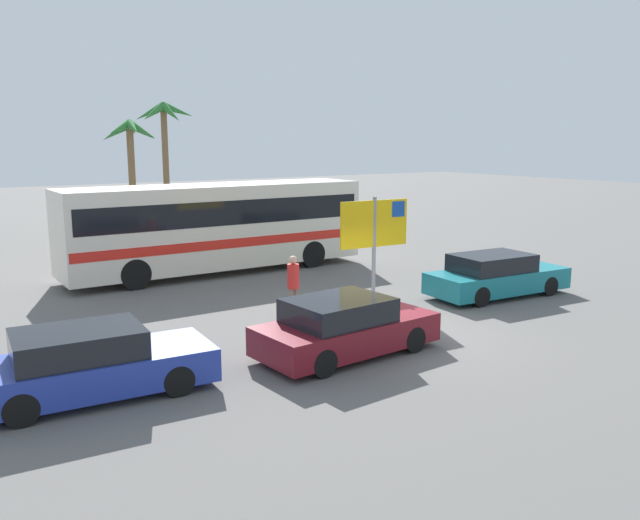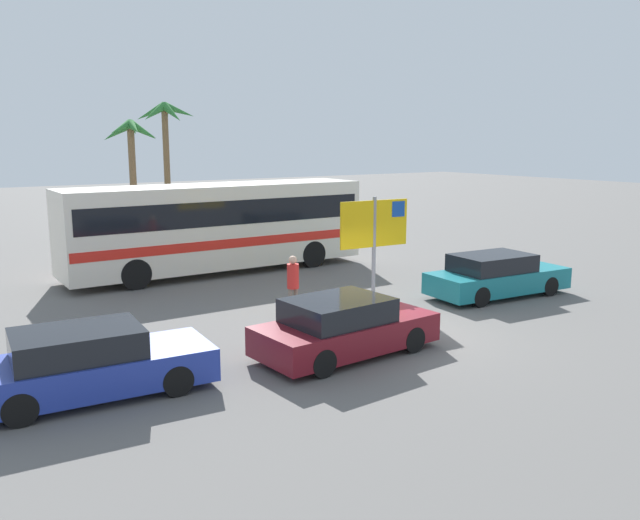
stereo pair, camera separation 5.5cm
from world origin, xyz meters
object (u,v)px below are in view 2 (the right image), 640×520
(bus_front_coach, at_px, (217,223))
(ferry_sign, at_px, (376,228))
(pedestrian_crossing_lot, at_px, (293,282))
(car_blue, at_px, (90,364))
(car_teal, at_px, (496,276))
(car_maroon, at_px, (344,328))

(bus_front_coach, xyz_separation_m, ferry_sign, (1.50, -7.27, 0.54))
(bus_front_coach, height_order, pedestrian_crossing_lot, bus_front_coach)
(bus_front_coach, xyz_separation_m, pedestrian_crossing_lot, (-0.92, -6.83, -0.77))
(car_blue, bearing_deg, car_teal, 9.83)
(bus_front_coach, height_order, car_blue, bus_front_coach)
(ferry_sign, bearing_deg, car_teal, -8.23)
(bus_front_coach, bearing_deg, car_maroon, -98.69)
(car_teal, distance_m, pedestrian_crossing_lot, 6.64)
(ferry_sign, height_order, car_maroon, ferry_sign)
(car_blue, height_order, pedestrian_crossing_lot, pedestrian_crossing_lot)
(bus_front_coach, distance_m, pedestrian_crossing_lot, 6.93)
(ferry_sign, height_order, pedestrian_crossing_lot, ferry_sign)
(pedestrian_crossing_lot, bearing_deg, car_maroon, 164.60)
(bus_front_coach, bearing_deg, car_blue, -126.26)
(car_maroon, bearing_deg, bus_front_coach, 77.27)
(ferry_sign, relative_size, pedestrian_crossing_lot, 1.87)
(ferry_sign, xyz_separation_m, car_maroon, (-3.04, -2.76, -1.69))
(bus_front_coach, xyz_separation_m, car_teal, (5.58, -8.10, -1.15))
(car_blue, distance_m, car_maroon, 5.37)
(bus_front_coach, relative_size, pedestrian_crossing_lot, 6.36)
(bus_front_coach, bearing_deg, ferry_sign, -78.33)
(ferry_sign, bearing_deg, pedestrian_crossing_lot, 172.79)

